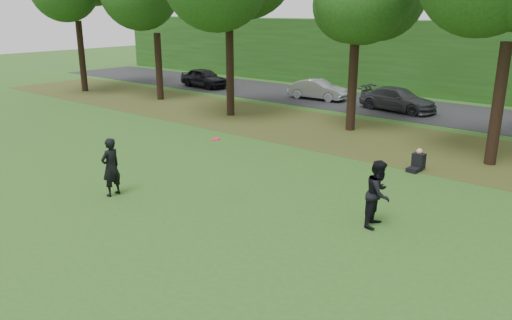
{
  "coord_description": "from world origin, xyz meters",
  "views": [
    {
      "loc": [
        8.74,
        -7.66,
        5.75
      ],
      "look_at": [
        -0.59,
        3.65,
        1.3
      ],
      "focal_mm": 35.0,
      "sensor_mm": 36.0,
      "label": 1
    }
  ],
  "objects_px": {
    "frisbee": "(215,139)",
    "seated_person": "(417,162)",
    "player_left": "(111,167)",
    "player_right": "(379,194)"
  },
  "relations": [
    {
      "from": "player_left",
      "to": "seated_person",
      "type": "xyz_separation_m",
      "value": [
        6.55,
        8.7,
        -0.63
      ]
    },
    {
      "from": "player_left",
      "to": "frisbee",
      "type": "xyz_separation_m",
      "value": [
        3.25,
        1.44,
        1.16
      ]
    },
    {
      "from": "player_left",
      "to": "seated_person",
      "type": "height_order",
      "value": "player_left"
    },
    {
      "from": "player_left",
      "to": "frisbee",
      "type": "relative_size",
      "value": 5.61
    },
    {
      "from": "frisbee",
      "to": "seated_person",
      "type": "bearing_deg",
      "value": 65.58
    },
    {
      "from": "player_left",
      "to": "frisbee",
      "type": "distance_m",
      "value": 3.74
    },
    {
      "from": "player_right",
      "to": "seated_person",
      "type": "relative_size",
      "value": 2.25
    },
    {
      "from": "player_left",
      "to": "seated_person",
      "type": "distance_m",
      "value": 10.91
    },
    {
      "from": "player_left",
      "to": "player_right",
      "type": "height_order",
      "value": "player_left"
    },
    {
      "from": "frisbee",
      "to": "player_left",
      "type": "bearing_deg",
      "value": -156.15
    }
  ]
}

